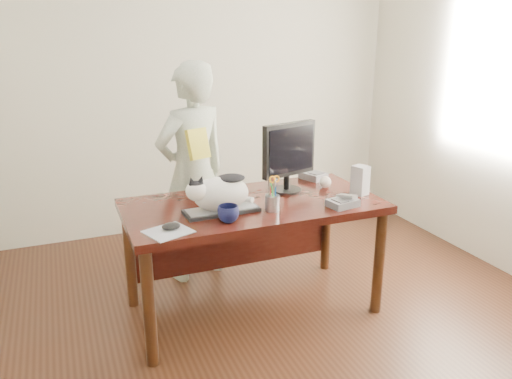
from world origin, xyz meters
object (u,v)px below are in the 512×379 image
object	(u,v)px
desk	(249,220)
speaker	(360,180)
pen_cup	(272,201)
calculator	(313,176)
person	(193,174)
keyboard	(222,210)
cat	(219,192)
coffee_mug	(228,214)
mouse	(171,226)
baseball	(325,182)
book_stack	(208,189)
monitor	(289,153)
phone	(343,202)

from	to	relation	value
desk	speaker	xyz separation A→B (m)	(0.71, -0.19, 0.24)
pen_cup	calculator	size ratio (longest dim) A/B	1.02
person	keyboard	bearing A→B (deg)	68.81
desk	cat	distance (m)	0.41
cat	coffee_mug	world-z (taller)	cat
speaker	calculator	distance (m)	0.45
calculator	mouse	bearing A→B (deg)	-174.24
baseball	person	world-z (taller)	person
keyboard	pen_cup	distance (m)	0.31
keyboard	mouse	bearing A→B (deg)	-156.85
book_stack	calculator	size ratio (longest dim) A/B	1.30
desk	pen_cup	bearing A→B (deg)	-78.35
keyboard	book_stack	world-z (taller)	book_stack
cat	monitor	bearing A→B (deg)	18.72
pen_cup	coffee_mug	size ratio (longest dim) A/B	1.79
cat	phone	xyz separation A→B (m)	(0.74, -0.17, -0.10)
desk	phone	bearing A→B (deg)	-35.87
monitor	person	bearing A→B (deg)	119.36
coffee_mug	speaker	world-z (taller)	speaker
desk	cat	world-z (taller)	cat
keyboard	person	distance (m)	0.72
book_stack	calculator	distance (m)	0.82
speaker	book_stack	world-z (taller)	speaker
speaker	calculator	world-z (taller)	speaker
coffee_mug	phone	distance (m)	0.74
cat	calculator	xyz separation A→B (m)	(0.85, 0.42, -0.10)
speaker	pen_cup	bearing A→B (deg)	165.57
desk	baseball	world-z (taller)	baseball
baseball	calculator	world-z (taller)	baseball
pen_cup	book_stack	world-z (taller)	pen_cup
monitor	book_stack	size ratio (longest dim) A/B	1.68
calculator	person	size ratio (longest dim) A/B	0.13
pen_cup	phone	size ratio (longest dim) A/B	1.11
phone	person	size ratio (longest dim) A/B	0.12
desk	phone	size ratio (longest dim) A/B	8.15
cat	baseball	distance (m)	0.86
desk	coffee_mug	size ratio (longest dim) A/B	13.18
mouse	coffee_mug	size ratio (longest dim) A/B	0.97
cat	calculator	world-z (taller)	cat
desk	baseball	size ratio (longest dim) A/B	19.78
phone	speaker	distance (m)	0.29
pen_cup	mouse	world-z (taller)	pen_cup
coffee_mug	baseball	bearing A→B (deg)	23.37
baseball	person	distance (m)	0.95
monitor	coffee_mug	bearing A→B (deg)	-162.04
mouse	baseball	world-z (taller)	baseball
mouse	person	size ratio (longest dim) A/B	0.07
desk	mouse	bearing A→B (deg)	-149.78
cat	person	size ratio (longest dim) A/B	0.27
phone	baseball	distance (m)	0.38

